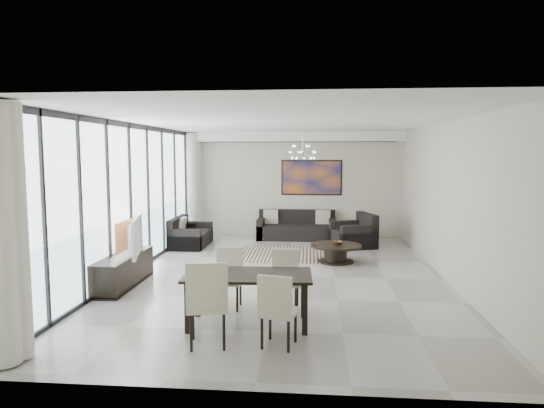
# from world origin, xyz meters

# --- Properties ---
(room_shell) EXTENTS (6.00, 9.00, 2.90)m
(room_shell) POSITION_xyz_m (0.46, 0.00, 1.45)
(room_shell) COLOR #A8A39B
(room_shell) RESTS_ON ground
(window_wall) EXTENTS (0.37, 8.95, 2.90)m
(window_wall) POSITION_xyz_m (-2.86, 0.00, 1.47)
(window_wall) COLOR silver
(window_wall) RESTS_ON floor
(soffit) EXTENTS (5.98, 0.40, 0.26)m
(soffit) POSITION_xyz_m (0.00, 4.30, 2.77)
(soffit) COLOR white
(soffit) RESTS_ON room_shell
(painting) EXTENTS (1.68, 0.04, 0.98)m
(painting) POSITION_xyz_m (0.50, 4.47, 1.65)
(painting) COLOR #C6631B
(painting) RESTS_ON room_shell
(chandelier) EXTENTS (0.66, 0.66, 0.71)m
(chandelier) POSITION_xyz_m (0.30, 2.50, 2.35)
(chandelier) COLOR silver
(chandelier) RESTS_ON room_shell
(rug) EXTENTS (2.34, 1.81, 0.01)m
(rug) POSITION_xyz_m (-0.31, 1.98, 0.01)
(rug) COLOR black
(rug) RESTS_ON floor
(coffee_table) EXTENTS (1.08, 1.08, 0.38)m
(coffee_table) POSITION_xyz_m (1.05, 1.28, 0.21)
(coffee_table) COLOR black
(coffee_table) RESTS_ON floor
(bowl_coffee) EXTENTS (0.25, 0.25, 0.07)m
(bowl_coffee) POSITION_xyz_m (1.09, 1.31, 0.41)
(bowl_coffee) COLOR brown
(bowl_coffee) RESTS_ON coffee_table
(sofa_main) EXTENTS (2.11, 0.86, 0.77)m
(sofa_main) POSITION_xyz_m (0.10, 4.07, 0.26)
(sofa_main) COLOR black
(sofa_main) RESTS_ON floor
(loveseat) EXTENTS (0.82, 1.45, 0.73)m
(loveseat) POSITION_xyz_m (-2.54, 2.78, 0.25)
(loveseat) COLOR black
(loveseat) RESTS_ON floor
(armchair) EXTENTS (1.19, 1.23, 0.83)m
(armchair) POSITION_xyz_m (1.59, 3.06, 0.28)
(armchair) COLOR black
(armchair) RESTS_ON floor
(side_table) EXTENTS (0.38, 0.38, 0.52)m
(side_table) POSITION_xyz_m (-2.65, 3.43, 0.35)
(side_table) COLOR black
(side_table) RESTS_ON floor
(tv_console) EXTENTS (0.50, 1.77, 0.55)m
(tv_console) POSITION_xyz_m (-2.76, -0.94, 0.28)
(tv_console) COLOR black
(tv_console) RESTS_ON floor
(television) EXTENTS (0.43, 1.15, 0.66)m
(television) POSITION_xyz_m (-2.60, -0.95, 0.88)
(television) COLOR gray
(television) RESTS_ON tv_console
(dining_table) EXTENTS (1.74, 0.94, 0.71)m
(dining_table) POSITION_xyz_m (-0.30, -2.67, 0.62)
(dining_table) COLOR black
(dining_table) RESTS_ON floor
(dining_chair_sw) EXTENTS (0.57, 0.57, 1.06)m
(dining_chair_sw) POSITION_xyz_m (-0.68, -3.49, 0.61)
(dining_chair_sw) COLOR #BFB69E
(dining_chair_sw) RESTS_ON floor
(dining_chair_se) EXTENTS (0.50, 0.50, 0.91)m
(dining_chair_se) POSITION_xyz_m (0.15, -3.43, 0.52)
(dining_chair_se) COLOR #BFB69E
(dining_chair_se) RESTS_ON floor
(dining_chair_nw) EXTENTS (0.42, 0.42, 0.90)m
(dining_chair_nw) POSITION_xyz_m (-0.70, -1.91, 0.51)
(dining_chair_nw) COLOR #BFB69E
(dining_chair_nw) RESTS_ON floor
(dining_chair_ne) EXTENTS (0.45, 0.45, 0.88)m
(dining_chair_ne) POSITION_xyz_m (0.16, -1.89, 0.50)
(dining_chair_ne) COLOR #BFB69E
(dining_chair_ne) RESTS_ON floor
(bowl_dining) EXTENTS (0.32, 0.32, 0.08)m
(bowl_dining) POSITION_xyz_m (-0.73, -2.65, 0.75)
(bowl_dining) COLOR brown
(bowl_dining) RESTS_ON dining_table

